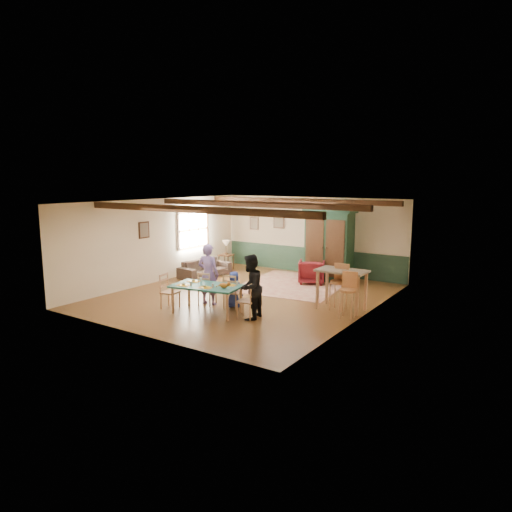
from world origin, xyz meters
The scene contains 35 objects.
floor centered at (0.00, 0.00, 0.00)m, with size 8.00×8.00×0.00m, color #563318.
wall_back centered at (0.00, 4.00, 1.35)m, with size 7.00×0.02×2.70m, color beige.
wall_left centered at (-3.50, 0.00, 1.35)m, with size 0.02×8.00×2.70m, color beige.
wall_right centered at (3.50, 0.00, 1.35)m, with size 0.02×8.00×2.70m, color beige.
ceiling centered at (0.00, 0.00, 2.70)m, with size 7.00×8.00×0.02m, color silver.
wainscot_back centered at (0.00, 3.98, 0.45)m, with size 6.95×0.03×0.90m, color #1D3626.
ceiling_beam_front centered at (0.00, -2.30, 2.61)m, with size 6.95×0.16×0.16m, color black.
ceiling_beam_mid centered at (0.00, 0.40, 2.61)m, with size 6.95×0.16×0.16m, color black.
ceiling_beam_back centered at (0.00, 3.00, 2.61)m, with size 6.95×0.16×0.16m, color black.
window_left centered at (-3.47, 1.70, 1.55)m, with size 0.06×1.60×1.30m, color white, non-canonical shape.
picture_left_wall centered at (-3.47, -0.60, 1.75)m, with size 0.04×0.42×0.52m, color gray, non-canonical shape.
picture_back_a centered at (-1.30, 3.97, 1.80)m, with size 0.45×0.04×0.55m, color gray, non-canonical shape.
picture_back_b centered at (-2.40, 3.97, 1.65)m, with size 0.38×0.04×0.48m, color gray, non-canonical shape.
dining_table centered at (0.16, -1.95, 0.36)m, with size 1.71×0.95×0.71m, color #1C5A52, non-canonical shape.
dining_chair_far_left centered at (-0.34, -1.34, 0.45)m, with size 0.40×0.42×0.90m, color tan, non-canonical shape.
dining_chair_far_right centered at (0.41, -1.21, 0.45)m, with size 0.40×0.42×0.90m, color tan, non-canonical shape.
dining_chair_end_left centered at (-0.92, -2.14, 0.45)m, with size 0.40×0.42×0.90m, color tan, non-canonical shape.
dining_chair_end_right centered at (1.23, -1.76, 0.45)m, with size 0.40×0.42×0.90m, color tan, non-canonical shape.
person_man centered at (-0.35, -1.26, 0.82)m, with size 0.60×0.39×1.64m, color #7D60A5.
person_woman centered at (1.33, -1.74, 0.78)m, with size 0.76×0.59×1.57m, color black.
person_child centered at (0.40, -1.13, 0.48)m, with size 0.47×0.30×0.95m, color #263999.
cat centered at (0.69, -1.95, 0.80)m, with size 0.34×0.13×0.17m, color orange, non-canonical shape.
place_setting_near_left centered at (-0.32, -2.27, 0.77)m, with size 0.38×0.28×0.11m, color yellow, non-canonical shape.
place_setting_near_center centered at (0.29, -2.16, 0.77)m, with size 0.38×0.28×0.11m, color yellow, non-canonical shape.
place_setting_far_left centered at (-0.40, -1.80, 0.77)m, with size 0.38×0.28×0.11m, color yellow, non-canonical shape.
place_setting_far_right centered at (0.63, -1.62, 0.77)m, with size 0.38×0.28×0.11m, color yellow, non-canonical shape.
area_rug centered at (0.42, 2.03, 0.01)m, with size 3.01×3.57×0.01m, color beige.
armoire centered at (1.11, 3.13, 1.18)m, with size 1.68×0.67×2.37m, color black.
armchair centered at (0.82, 2.50, 0.38)m, with size 0.81×0.83×0.76m, color #470E16.
sofa centered at (-2.75, 1.44, 0.29)m, with size 1.95×0.76×0.57m, color #382A23.
end_table centered at (-2.83, 2.76, 0.29)m, with size 0.47×0.47×0.58m, color black, non-canonical shape.
table_lamp centered at (-2.83, 2.76, 0.84)m, with size 0.29×0.29×0.53m, color beige, non-canonical shape.
counter_table centered at (2.82, 0.21, 0.52)m, with size 1.25×0.73×1.04m, color #9F917B, non-canonical shape.
bar_stool_left centered at (2.77, 0.12, 0.59)m, with size 0.42×0.46×1.19m, color #BF7C4A, non-canonical shape.
bar_stool_right centered at (3.25, -0.43, 0.56)m, with size 0.40×0.44×1.13m, color #BF7C4A, non-canonical shape.
Camera 1 is at (7.29, -10.45, 3.31)m, focal length 32.00 mm.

